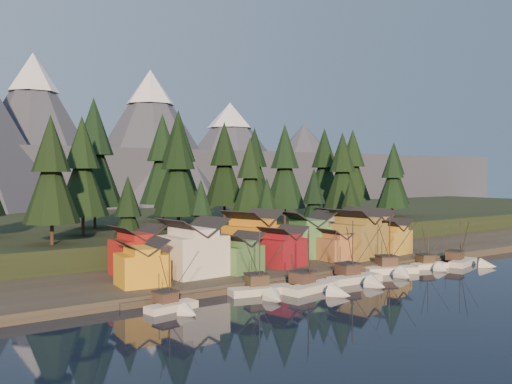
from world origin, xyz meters
TOP-DOWN VIEW (x-y plane):
  - ground at (0.00, 0.00)m, footprint 500.00×500.00m
  - shore_strip at (0.00, 40.00)m, footprint 400.00×50.00m
  - hillside at (0.00, 90.00)m, footprint 420.00×100.00m
  - dock at (0.00, 16.50)m, footprint 80.00×4.00m
  - mountain_ridge at (-4.20, 213.59)m, footprint 560.00×190.00m
  - boat_0 at (-33.85, 9.51)m, footprint 8.33×8.83m
  - boat_1 at (-17.40, 10.56)m, footprint 11.26×11.85m
  - boat_2 at (-8.80, 7.40)m, footprint 11.47×12.14m
  - boat_3 at (2.28, 8.71)m, footprint 10.88×11.75m
  - boat_4 at (14.34, 11.28)m, footprint 11.12×11.61m
  - boat_5 at (25.65, 10.98)m, footprint 8.20×8.77m
  - boat_6 at (35.07, 9.01)m, footprint 10.20×10.70m
  - house_front_0 at (-33.00, 22.78)m, footprint 8.19×7.83m
  - house_front_1 at (-21.84, 25.71)m, footprint 10.43×10.07m
  - house_front_2 at (-13.35, 24.19)m, footprint 8.62×8.67m
  - house_front_3 at (-2.62, 24.54)m, footprint 8.81×8.52m
  - house_front_4 at (11.00, 23.87)m, footprint 6.77×7.27m
  - house_front_5 at (17.20, 23.73)m, footprint 11.31×10.56m
  - house_front_6 at (27.54, 23.81)m, footprint 8.61×8.25m
  - house_back_0 at (-29.43, 32.70)m, footprint 8.43×8.13m
  - house_back_1 at (-18.23, 33.98)m, footprint 8.66×8.74m
  - house_back_2 at (-4.10, 32.65)m, footprint 11.87×11.29m
  - house_back_3 at (9.09, 30.53)m, footprint 11.07×10.21m
  - house_back_4 at (21.01, 32.62)m, footprint 10.28×9.96m
  - house_back_5 at (29.29, 31.07)m, footprint 9.64×9.72m
  - tree_hill_2 at (-40.00, 48.00)m, footprint 10.61×10.61m
  - tree_hill_3 at (-30.00, 60.00)m, footprint 11.17×11.17m
  - tree_hill_4 at (-22.00, 75.00)m, footprint 13.81×13.81m
  - tree_hill_5 at (-12.00, 50.00)m, footprint 11.05×11.05m
  - tree_hill_6 at (-4.00, 65.00)m, footprint 12.60×12.60m
  - tree_hill_7 at (6.00, 48.00)m, footprint 9.48×9.48m
  - tree_hill_8 at (14.00, 72.00)m, footprint 11.97×11.97m
  - tree_hill_9 at (22.00, 55.00)m, footprint 11.33×11.33m
  - tree_hill_10 at (30.00, 80.00)m, footprint 11.79×11.79m
  - tree_hill_11 at (38.00, 50.00)m, footprint 10.61×10.61m
  - tree_hill_12 at (46.00, 66.00)m, footprint 11.63×11.63m
  - tree_hill_13 at (56.00, 48.00)m, footprint 9.33×9.33m
  - tree_hill_14 at (64.00, 72.00)m, footprint 12.00×12.00m
  - tree_hill_15 at (0.00, 82.00)m, footprint 12.94×12.94m
  - tree_hill_17 at (68.00, 58.00)m, footprint 9.99×9.99m
  - tree_shore_0 at (-28.00, 40.00)m, footprint 7.58×7.58m
  - tree_shore_1 at (-12.00, 40.00)m, footprint 7.25×7.25m
  - tree_shore_2 at (5.00, 40.00)m, footprint 7.33×7.33m
  - tree_shore_3 at (19.00, 40.00)m, footprint 8.29×8.29m
  - tree_shore_4 at (31.00, 40.00)m, footprint 7.06×7.06m

SIDE VIEW (x-z plane):
  - ground at x=0.00m, z-range 0.00..0.00m
  - dock at x=0.00m, z-range 0.00..1.00m
  - shore_strip at x=0.00m, z-range 0.00..1.50m
  - boat_0 at x=-33.85m, z-range -3.04..6.99m
  - boat_5 at x=25.65m, z-range -3.07..7.29m
  - boat_1 at x=-17.40m, z-range -3.70..7.93m
  - boat_6 at x=35.07m, z-range -3.53..7.89m
  - boat_2 at x=-8.80m, z-range -3.81..8.23m
  - boat_4 at x=14.34m, z-range -3.81..8.41m
  - boat_3 at x=2.28m, z-range -3.84..8.52m
  - hillside at x=0.00m, z-range 0.00..6.00m
  - house_front_4 at x=11.00m, z-range 1.67..8.33m
  - house_front_2 at x=-13.35m, z-range 1.68..8.85m
  - house_front_0 at x=-33.00m, z-range 1.69..9.17m
  - house_front_6 at x=27.54m, z-range 1.70..9.38m
  - house_front_3 at x=-2.62m, z-range 1.70..9.41m
  - house_back_1 at x=-18.23m, z-range 1.71..10.29m
  - house_back_0 at x=-29.43m, z-range 1.72..10.50m
  - house_back_5 at x=29.29m, z-range 1.73..10.99m
  - house_back_3 at x=9.09m, z-range 1.75..11.58m
  - house_back_4 at x=21.01m, z-range 1.75..11.80m
  - house_front_1 at x=-21.84m, z-range 1.76..11.93m
  - house_front_5 at x=17.20m, z-range 1.76..12.25m
  - house_back_2 at x=-4.10m, z-range 1.76..12.27m
  - tree_shore_4 at x=31.00m, z-range 2.26..18.70m
  - tree_shore_1 at x=-12.00m, z-range 2.28..19.16m
  - tree_shore_2 at x=5.00m, z-range 2.29..19.37m
  - tree_shore_0 at x=-28.00m, z-range 2.32..19.97m
  - tree_shore_3 at x=19.00m, z-range 2.40..21.71m
  - tree_hill_13 at x=56.00m, z-range 7.01..28.74m
  - tree_hill_7 at x=6.00m, z-range 7.03..29.12m
  - tree_hill_17 at x=68.00m, z-range 7.08..30.35m
  - tree_hill_2 at x=-40.00m, z-range 7.15..31.86m
  - tree_hill_11 at x=38.00m, z-range 7.15..31.88m
  - tree_hill_5 at x=-12.00m, z-range 7.20..32.94m
  - tree_hill_3 at x=-30.00m, z-range 7.21..33.23m
  - tree_hill_9 at x=22.00m, z-range 7.23..33.64m
  - tree_hill_12 at x=46.00m, z-range 7.27..34.36m
  - tree_hill_10 at x=30.00m, z-range 7.28..34.74m
  - tree_hill_8 at x=14.00m, z-range 7.30..35.18m
  - tree_hill_14 at x=64.00m, z-range 7.31..35.25m
  - tree_hill_6 at x=-4.00m, z-range 7.37..36.73m
  - tree_hill_15 at x=0.00m, z-range 7.41..37.55m
  - tree_hill_4 at x=-22.00m, z-range 7.51..39.67m
  - mountain_ridge at x=-4.20m, z-range -18.94..71.06m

